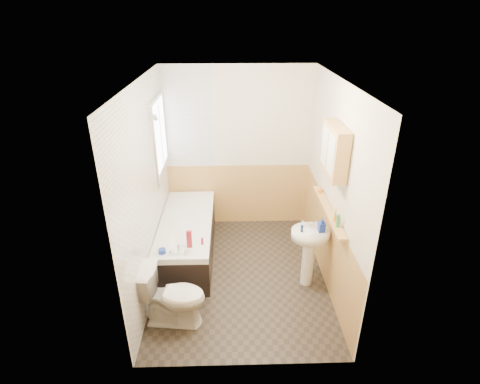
% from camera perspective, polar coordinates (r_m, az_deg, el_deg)
% --- Properties ---
extents(floor, '(2.80, 2.80, 0.00)m').
position_cam_1_polar(floor, '(5.08, 0.05, -12.48)').
color(floor, black).
rests_on(floor, ground).
extents(ceiling, '(2.80, 2.80, 0.00)m').
position_cam_1_polar(ceiling, '(4.03, 0.06, 16.53)').
color(ceiling, white).
rests_on(ceiling, ground).
extents(wall_back, '(2.20, 0.02, 2.50)m').
position_cam_1_polar(wall_back, '(5.71, -0.36, 6.48)').
color(wall_back, beige).
rests_on(wall_back, ground).
extents(wall_front, '(2.20, 0.02, 2.50)m').
position_cam_1_polar(wall_front, '(3.20, 0.80, -10.74)').
color(wall_front, beige).
rests_on(wall_front, ground).
extents(wall_left, '(0.02, 2.80, 2.50)m').
position_cam_1_polar(wall_left, '(4.52, -14.15, 0.13)').
color(wall_left, beige).
rests_on(wall_left, ground).
extents(wall_right, '(0.02, 2.80, 2.50)m').
position_cam_1_polar(wall_right, '(4.58, 14.08, 0.47)').
color(wall_right, beige).
rests_on(wall_right, ground).
extents(wainscot_right, '(0.01, 2.80, 1.00)m').
position_cam_1_polar(wainscot_right, '(4.94, 12.89, -7.41)').
color(wainscot_right, tan).
rests_on(wainscot_right, wall_right).
extents(wainscot_front, '(2.20, 0.01, 1.00)m').
position_cam_1_polar(wainscot_front, '(3.72, 0.71, -19.82)').
color(wainscot_front, tan).
rests_on(wainscot_front, wall_front).
extents(wainscot_back, '(2.20, 0.01, 1.00)m').
position_cam_1_polar(wainscot_back, '(5.99, -0.33, -0.37)').
color(wainscot_back, tan).
rests_on(wainscot_back, wall_back).
extents(tile_cladding_left, '(0.01, 2.80, 2.50)m').
position_cam_1_polar(tile_cladding_left, '(4.52, -13.88, 0.13)').
color(tile_cladding_left, white).
rests_on(tile_cladding_left, wall_left).
extents(tile_return_back, '(0.75, 0.01, 1.50)m').
position_cam_1_polar(tile_return_back, '(5.58, -7.98, 11.11)').
color(tile_return_back, white).
rests_on(tile_return_back, wall_back).
extents(window, '(0.03, 0.79, 0.99)m').
position_cam_1_polar(window, '(5.24, -12.10, 8.65)').
color(window, white).
rests_on(window, wall_left).
extents(bathtub, '(0.70, 1.78, 0.71)m').
position_cam_1_polar(bathtub, '(5.32, -8.04, -6.83)').
color(bathtub, black).
rests_on(bathtub, floor).
extents(shower_riser, '(0.10, 0.07, 1.11)m').
position_cam_1_polar(shower_riser, '(4.70, -12.94, 7.79)').
color(shower_riser, silver).
rests_on(shower_riser, wall_left).
extents(toilet, '(0.76, 0.48, 0.71)m').
position_cam_1_polar(toilet, '(4.30, -10.19, -15.35)').
color(toilet, white).
rests_on(toilet, floor).
extents(sink, '(0.46, 0.38, 0.90)m').
position_cam_1_polar(sink, '(4.70, 10.51, -8.05)').
color(sink, white).
rests_on(sink, floor).
extents(pine_shelf, '(0.10, 1.29, 0.03)m').
position_cam_1_polar(pine_shelf, '(4.55, 13.33, -2.71)').
color(pine_shelf, tan).
rests_on(pine_shelf, wall_right).
extents(medicine_cabinet, '(0.16, 0.61, 0.55)m').
position_cam_1_polar(medicine_cabinet, '(4.19, 14.20, 6.16)').
color(medicine_cabinet, tan).
rests_on(medicine_cabinet, wall_right).
extents(foam_can, '(0.06, 0.06, 0.14)m').
position_cam_1_polar(foam_can, '(4.18, 14.73, -4.27)').
color(foam_can, '#388447').
rests_on(foam_can, pine_shelf).
extents(green_bottle, '(0.04, 0.04, 0.19)m').
position_cam_1_polar(green_bottle, '(4.26, 14.36, -3.24)').
color(green_bottle, orange).
rests_on(green_bottle, pine_shelf).
extents(black_jar, '(0.07, 0.07, 0.04)m').
position_cam_1_polar(black_jar, '(4.92, 12.14, 0.18)').
color(black_jar, orange).
rests_on(black_jar, pine_shelf).
extents(soap_bottle, '(0.09, 0.18, 0.08)m').
position_cam_1_polar(soap_bottle, '(4.55, 12.30, -5.46)').
color(soap_bottle, '#19339E').
rests_on(soap_bottle, sink).
extents(clear_bottle, '(0.04, 0.04, 0.09)m').
position_cam_1_polar(clear_bottle, '(4.50, 9.41, -5.52)').
color(clear_bottle, navy).
rests_on(clear_bottle, sink).
extents(blue_gel, '(0.06, 0.04, 0.22)m').
position_cam_1_polar(blue_gel, '(4.56, -7.74, -7.13)').
color(blue_gel, maroon).
rests_on(blue_gel, bathtub).
extents(cream_jar, '(0.11, 0.11, 0.05)m').
position_cam_1_polar(cream_jar, '(4.56, -11.78, -8.81)').
color(cream_jar, '#19339E').
rests_on(cream_jar, bathtub).
extents(orange_bottle, '(0.04, 0.04, 0.09)m').
position_cam_1_polar(orange_bottle, '(4.63, -5.78, -7.46)').
color(orange_bottle, maroon).
rests_on(orange_bottle, bathtub).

